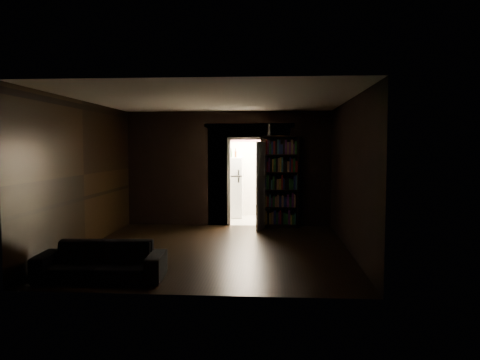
{
  "coord_description": "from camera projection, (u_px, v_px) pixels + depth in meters",
  "views": [
    {
      "loc": [
        1.1,
        -8.64,
        1.92
      ],
      "look_at": [
        0.42,
        0.9,
        1.25
      ],
      "focal_mm": 35.0,
      "sensor_mm": 36.0,
      "label": 1
    }
  ],
  "objects": [
    {
      "name": "ground",
      "position": [
        214.0,
        249.0,
        8.81
      ],
      "size": [
        5.5,
        5.5,
        0.0
      ],
      "primitive_type": "plane",
      "color": "black",
      "rests_on": "ground"
    },
    {
      "name": "room_walls",
      "position": [
        220.0,
        159.0,
        9.76
      ],
      "size": [
        5.02,
        5.61,
        2.84
      ],
      "color": "black",
      "rests_on": "ground"
    },
    {
      "name": "kitchen_alcove",
      "position": [
        251.0,
        174.0,
        12.55
      ],
      "size": [
        2.2,
        1.8,
        2.6
      ],
      "color": "beige",
      "rests_on": "ground"
    },
    {
      "name": "sofa",
      "position": [
        101.0,
        255.0,
        6.8
      ],
      "size": [
        1.86,
        0.88,
        0.7
      ],
      "primitive_type": "imported",
      "rotation": [
        0.0,
        0.0,
        0.05
      ],
      "color": "black",
      "rests_on": "ground"
    },
    {
      "name": "bookshelf",
      "position": [
        279.0,
        182.0,
        11.23
      ],
      "size": [
        0.93,
        0.44,
        2.2
      ],
      "primitive_type": "cube",
      "rotation": [
        0.0,
        0.0,
        0.13
      ],
      "color": "black",
      "rests_on": "ground"
    },
    {
      "name": "refrigerator",
      "position": [
        229.0,
        187.0,
        12.85
      ],
      "size": [
        0.87,
        0.83,
        1.65
      ],
      "primitive_type": "cube",
      "rotation": [
        0.0,
        0.0,
        0.22
      ],
      "color": "white",
      "rests_on": "ground"
    },
    {
      "name": "door",
      "position": [
        263.0,
        185.0,
        10.99
      ],
      "size": [
        0.29,
        0.83,
        2.05
      ],
      "primitive_type": "cube",
      "rotation": [
        0.0,
        0.0,
        1.29
      ],
      "color": "silver",
      "rests_on": "ground"
    },
    {
      "name": "figurine",
      "position": [
        269.0,
        129.0,
        11.13
      ],
      "size": [
        0.12,
        0.12,
        0.29
      ],
      "primitive_type": "cube",
      "rotation": [
        0.0,
        0.0,
        -0.25
      ],
      "color": "silver",
      "rests_on": "bookshelf"
    },
    {
      "name": "bottles",
      "position": [
        227.0,
        153.0,
        12.66
      ],
      "size": [
        0.58,
        0.31,
        0.24
      ],
      "primitive_type": "cube",
      "rotation": [
        0.0,
        0.0,
        0.41
      ],
      "color": "black",
      "rests_on": "refrigerator"
    }
  ]
}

